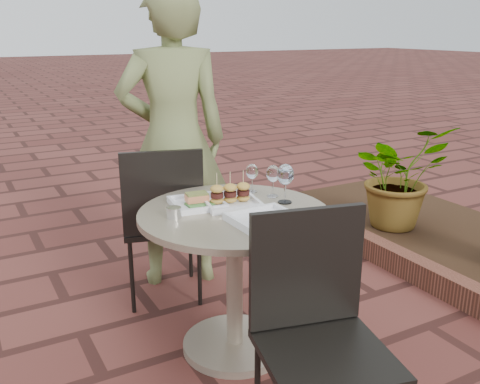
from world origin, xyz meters
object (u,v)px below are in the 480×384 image
chair_far (162,213)px  chair_near (316,317)px  plate_salmon (197,202)px  cafe_table (235,260)px  plate_sliders (230,198)px  plate_tuna (266,220)px  diner (173,140)px

chair_far → chair_near: (0.08, -1.34, 0.00)m
chair_far → chair_near: same height
chair_near → plate_salmon: bearing=108.0°
cafe_table → plate_sliders: 0.30m
cafe_table → chair_near: 0.71m
cafe_table → plate_sliders: bearing=73.3°
cafe_table → plate_salmon: size_ratio=3.38×
plate_sliders → plate_tuna: size_ratio=1.01×
diner → plate_tuna: diner is taller
plate_salmon → cafe_table: bearing=-52.7°
diner → chair_far: bearing=69.0°
chair_far → plate_sliders: chair_far is taller
plate_tuna → chair_near: bearing=-100.2°
diner → plate_sliders: bearing=103.0°
plate_sliders → cafe_table: bearing=-106.7°
chair_far → plate_salmon: size_ratio=3.49×
chair_far → chair_near: size_ratio=1.00×
plate_sliders → plate_tuna: 0.30m
chair_far → plate_sliders: 0.60m
diner → plate_tuna: 1.10m
plate_sliders → chair_far: bearing=106.1°
chair_far → plate_tuna: (0.17, -0.84, 0.20)m
plate_tuna → cafe_table: bearing=102.2°
diner → plate_sliders: diner is taller
plate_sliders → plate_tuna: bearing=-86.8°
cafe_table → diner: (0.06, 0.88, 0.42)m
chair_near → plate_tuna: (0.09, 0.50, 0.20)m
chair_far → plate_salmon: bearing=106.7°
chair_near → plate_sliders: size_ratio=3.16×
cafe_table → diner: bearing=86.3°
plate_sliders → plate_tuna: (0.02, -0.30, -0.02)m
plate_tuna → plate_salmon: bearing=114.2°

